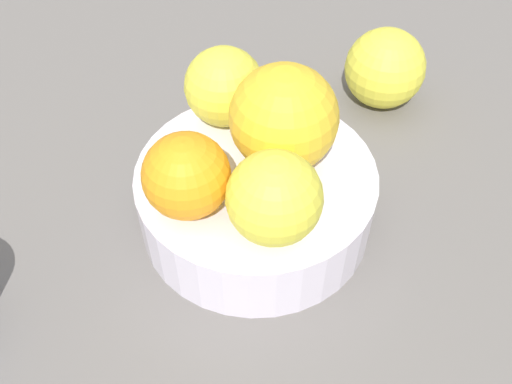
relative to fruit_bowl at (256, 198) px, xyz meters
The scene contains 7 objects.
ground_plane 3.71cm from the fruit_bowl, ahead, with size 110.00×110.00×2.00cm, color #66605B.
fruit_bowl is the anchor object (origin of this frame).
orange_in_bowl_0 9.33cm from the fruit_bowl, 31.85° to the right, with size 6.52×6.52×6.52cm, color yellow.
orange_in_bowl_1 8.43cm from the fruit_bowl, 139.12° to the left, with size 6.62×6.62×6.62cm, color yellow.
orange_in_bowl_2 7.55cm from the fruit_bowl, 104.79° to the right, with size 8.24×8.24×8.24cm, color yellow.
orange_in_bowl_3 8.47cm from the fruit_bowl, 71.05° to the left, with size 6.29×6.29×6.29cm, color orange.
orange_loose_0 20.23cm from the fruit_bowl, 92.18° to the right, with size 7.87×7.87×7.87cm, color yellow.
Camera 1 is at (-18.14, 24.47, 37.65)cm, focal length 40.09 mm.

